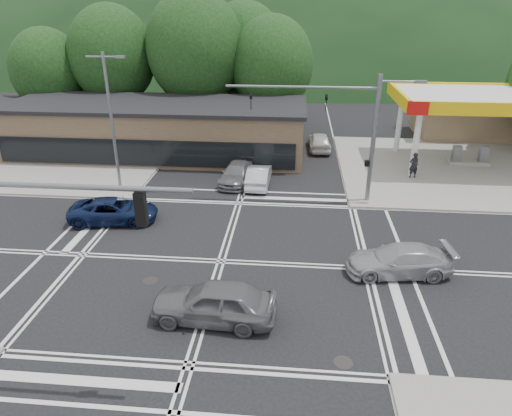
# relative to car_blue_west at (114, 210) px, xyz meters

# --- Properties ---
(ground) EXTENTS (120.00, 120.00, 0.00)m
(ground) POSITION_rel_car_blue_west_xyz_m (6.94, -3.92, -0.70)
(ground) COLOR black
(ground) RESTS_ON ground
(sidewalk_ne) EXTENTS (16.00, 16.00, 0.15)m
(sidewalk_ne) POSITION_rel_car_blue_west_xyz_m (21.94, 11.08, -0.62)
(sidewalk_ne) COLOR gray
(sidewalk_ne) RESTS_ON ground
(sidewalk_nw) EXTENTS (16.00, 16.00, 0.15)m
(sidewalk_nw) POSITION_rel_car_blue_west_xyz_m (-8.06, 11.08, -0.62)
(sidewalk_nw) COLOR gray
(sidewalk_nw) RESTS_ON ground
(gas_station_canopy) EXTENTS (12.32, 8.34, 5.75)m
(gas_station_canopy) POSITION_rel_car_blue_west_xyz_m (23.93, 12.07, 4.34)
(gas_station_canopy) COLOR silver
(gas_station_canopy) RESTS_ON ground
(convenience_store) EXTENTS (10.00, 6.00, 3.80)m
(convenience_store) POSITION_rel_car_blue_west_xyz_m (26.94, 21.08, 1.20)
(convenience_store) COLOR #846B4F
(convenience_store) RESTS_ON ground
(commercial_row) EXTENTS (24.00, 8.00, 4.00)m
(commercial_row) POSITION_rel_car_blue_west_xyz_m (-1.06, 13.08, 1.30)
(commercial_row) COLOR brown
(commercial_row) RESTS_ON ground
(hill_north) EXTENTS (252.00, 126.00, 140.00)m
(hill_north) POSITION_rel_car_blue_west_xyz_m (6.94, 86.08, -0.70)
(hill_north) COLOR black
(hill_north) RESTS_ON ground
(tree_n_a) EXTENTS (8.00, 8.00, 11.75)m
(tree_n_a) POSITION_rel_car_blue_west_xyz_m (-7.06, 20.08, 6.44)
(tree_n_a) COLOR #382619
(tree_n_a) RESTS_ON ground
(tree_n_b) EXTENTS (9.00, 9.00, 12.98)m
(tree_n_b) POSITION_rel_car_blue_west_xyz_m (0.94, 20.08, 7.09)
(tree_n_b) COLOR #382619
(tree_n_b) RESTS_ON ground
(tree_n_c) EXTENTS (7.60, 7.60, 10.87)m
(tree_n_c) POSITION_rel_car_blue_west_xyz_m (7.94, 20.08, 5.79)
(tree_n_c) COLOR #382619
(tree_n_c) RESTS_ON ground
(tree_n_d) EXTENTS (6.80, 6.80, 9.76)m
(tree_n_d) POSITION_rel_car_blue_west_xyz_m (-13.06, 19.08, 5.14)
(tree_n_d) COLOR #382619
(tree_n_d) RESTS_ON ground
(tree_n_e) EXTENTS (8.40, 8.40, 11.98)m
(tree_n_e) POSITION_rel_car_blue_west_xyz_m (4.94, 24.08, 6.44)
(tree_n_e) COLOR #382619
(tree_n_e) RESTS_ON ground
(streetlight_nw) EXTENTS (2.50, 0.25, 9.00)m
(streetlight_nw) POSITION_rel_car_blue_west_xyz_m (-1.50, 5.08, 4.35)
(streetlight_nw) COLOR slate
(streetlight_nw) RESTS_ON ground
(signal_mast_ne) EXTENTS (11.65, 0.30, 8.00)m
(signal_mast_ne) POSITION_rel_car_blue_west_xyz_m (13.89, 4.28, 4.37)
(signal_mast_ne) COLOR slate
(signal_mast_ne) RESTS_ON ground
(car_blue_west) EXTENTS (5.29, 2.98, 1.40)m
(car_blue_west) POSITION_rel_car_blue_west_xyz_m (0.00, 0.00, 0.00)
(car_blue_west) COLOR #0D193D
(car_blue_west) RESTS_ON ground
(car_grey_center) EXTENTS (5.13, 2.30, 1.71)m
(car_grey_center) POSITION_rel_car_blue_west_xyz_m (7.41, -8.42, 0.16)
(car_grey_center) COLOR slate
(car_grey_center) RESTS_ON ground
(car_silver_east) EXTENTS (5.10, 2.49, 1.43)m
(car_silver_east) POSITION_rel_car_blue_west_xyz_m (15.48, -4.22, 0.02)
(car_silver_east) COLOR #9FA2A6
(car_silver_east) RESTS_ON ground
(car_queue_a) EXTENTS (1.60, 4.32, 1.41)m
(car_queue_a) POSITION_rel_car_blue_west_xyz_m (7.94, 6.48, 0.01)
(car_queue_a) COLOR silver
(car_queue_a) RESTS_ON ground
(car_queue_b) EXTENTS (2.03, 4.57, 1.53)m
(car_queue_b) POSITION_rel_car_blue_west_xyz_m (12.44, 15.27, 0.07)
(car_queue_b) COLOR silver
(car_queue_b) RESTS_ON ground
(car_northbound) EXTENTS (2.37, 4.81, 1.35)m
(car_northbound) POSITION_rel_car_blue_west_xyz_m (6.32, 6.93, -0.02)
(car_northbound) COLOR slate
(car_northbound) RESTS_ON ground
(pedestrian) EXTENTS (0.77, 0.60, 1.86)m
(pedestrian) POSITION_rel_car_blue_west_xyz_m (18.92, 8.65, 0.38)
(pedestrian) COLOR black
(pedestrian) RESTS_ON sidewalk_ne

